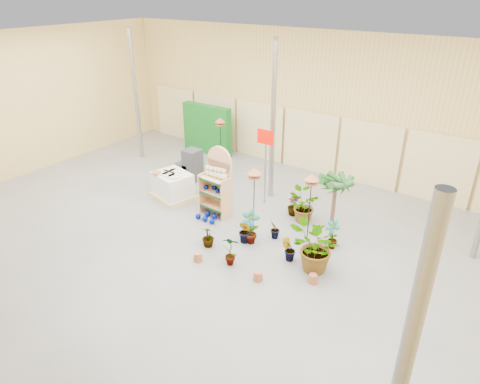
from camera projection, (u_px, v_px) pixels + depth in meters
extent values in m
cube|color=#60605D|center=(194.00, 251.00, 10.23)|extent=(15.00, 12.00, 0.10)
cube|color=white|center=(182.00, 50.00, 8.20)|extent=(15.00, 12.00, 0.10)
cube|color=tan|center=(315.00, 103.00, 13.65)|extent=(15.00, 0.10, 4.50)
cube|color=tan|center=(4.00, 108.00, 13.13)|extent=(0.10, 12.00, 4.50)
cylinder|color=gray|center=(136.00, 95.00, 14.63)|extent=(0.14, 0.14, 4.50)
cylinder|color=gray|center=(273.00, 123.00, 11.78)|extent=(0.14, 0.14, 4.50)
cube|color=tan|center=(176.00, 113.00, 17.22)|extent=(1.90, 0.06, 2.00)
cube|color=tan|center=(215.00, 121.00, 16.18)|extent=(1.90, 0.06, 2.00)
cube|color=tan|center=(259.00, 131.00, 15.14)|extent=(1.90, 0.06, 2.00)
cube|color=tan|center=(310.00, 142.00, 14.10)|extent=(1.90, 0.06, 2.00)
cube|color=tan|center=(369.00, 154.00, 13.06)|extent=(1.90, 0.06, 2.00)
cube|color=tan|center=(438.00, 169.00, 12.03)|extent=(1.90, 0.06, 2.00)
cube|color=tan|center=(220.00, 187.00, 11.57)|extent=(0.80, 0.11, 1.51)
cylinder|color=tan|center=(220.00, 161.00, 11.24)|extent=(0.80, 0.11, 0.80)
cube|color=tan|center=(215.00, 206.00, 11.62)|extent=(0.78, 0.48, 0.04)
cube|color=#0F3819|center=(210.00, 209.00, 11.45)|extent=(0.76, 0.06, 0.05)
cube|color=tan|center=(215.00, 193.00, 11.44)|extent=(0.78, 0.48, 0.04)
cube|color=#0F3819|center=(210.00, 196.00, 11.28)|extent=(0.76, 0.06, 0.05)
cube|color=tan|center=(215.00, 179.00, 11.27)|extent=(0.78, 0.48, 0.04)
cube|color=#0F3819|center=(209.00, 182.00, 11.10)|extent=(0.76, 0.06, 0.05)
cube|color=tan|center=(204.00, 192.00, 11.68)|extent=(0.06, 0.44, 1.15)
cube|color=tan|center=(227.00, 199.00, 11.28)|extent=(0.06, 0.44, 1.15)
sphere|color=beige|center=(208.00, 172.00, 11.40)|extent=(0.16, 0.16, 0.16)
sphere|color=beige|center=(208.00, 168.00, 11.34)|extent=(0.12, 0.12, 0.12)
sphere|color=beige|center=(212.00, 173.00, 11.33)|extent=(0.17, 0.17, 0.17)
sphere|color=beige|center=(212.00, 169.00, 11.27)|extent=(0.12, 0.12, 0.12)
sphere|color=beige|center=(216.00, 174.00, 11.26)|extent=(0.18, 0.18, 0.18)
sphere|color=beige|center=(216.00, 170.00, 11.19)|extent=(0.12, 0.12, 0.12)
sphere|color=beige|center=(220.00, 176.00, 11.19)|extent=(0.19, 0.19, 0.19)
sphere|color=beige|center=(220.00, 170.00, 11.12)|extent=(0.12, 0.12, 0.12)
sphere|color=beige|center=(224.00, 177.00, 11.11)|extent=(0.20, 0.20, 0.20)
sphere|color=beige|center=(224.00, 171.00, 11.05)|extent=(0.12, 0.12, 0.12)
sphere|color=#000E6A|center=(206.00, 187.00, 11.54)|extent=(0.13, 0.13, 0.13)
sphere|color=#000E6A|center=(214.00, 188.00, 11.52)|extent=(0.13, 0.13, 0.13)
sphere|color=#000E6A|center=(217.00, 191.00, 11.34)|extent=(0.13, 0.13, 0.13)
sphere|color=#000E6A|center=(225.00, 191.00, 11.32)|extent=(0.13, 0.13, 0.13)
sphere|color=#000E6A|center=(198.00, 216.00, 11.48)|extent=(0.15, 0.15, 0.15)
sphere|color=#000E6A|center=(207.00, 214.00, 11.59)|extent=(0.15, 0.15, 0.15)
sphere|color=#000E6A|center=(205.00, 219.00, 11.35)|extent=(0.15, 0.15, 0.15)
sphere|color=#000E6A|center=(214.00, 217.00, 11.47)|extent=(0.15, 0.15, 0.15)
sphere|color=#000E6A|center=(212.00, 221.00, 11.23)|extent=(0.15, 0.15, 0.15)
cube|color=tan|center=(174.00, 196.00, 12.57)|extent=(1.32, 1.19, 0.14)
cube|color=silver|center=(173.00, 184.00, 12.39)|extent=(1.21, 1.07, 0.66)
cylinder|color=beige|center=(162.00, 173.00, 12.26)|extent=(0.38, 0.38, 0.04)
cylinder|color=beige|center=(168.00, 174.00, 12.14)|extent=(0.38, 0.38, 0.04)
cylinder|color=beige|center=(175.00, 176.00, 12.02)|extent=(0.38, 0.38, 0.04)
cylinder|color=beige|center=(169.00, 169.00, 12.47)|extent=(0.38, 0.38, 0.04)
cylinder|color=beige|center=(175.00, 171.00, 12.34)|extent=(0.38, 0.38, 0.04)
cube|color=#27282A|center=(193.00, 172.00, 13.74)|extent=(0.50, 0.50, 0.50)
cube|color=#27282A|center=(192.00, 157.00, 13.52)|extent=(0.50, 0.50, 0.50)
cube|color=#27282A|center=(186.00, 170.00, 13.89)|extent=(0.50, 0.50, 0.50)
cube|color=#125D18|center=(207.00, 130.00, 15.59)|extent=(2.00, 0.30, 1.80)
cylinder|color=gray|center=(265.00, 168.00, 11.87)|extent=(0.05, 0.05, 2.20)
cube|color=#EA0E00|center=(265.00, 137.00, 11.44)|extent=(0.50, 0.03, 0.40)
cylinder|color=black|center=(254.00, 209.00, 10.26)|extent=(0.02, 0.02, 1.66)
cylinder|color=#9E5534|center=(254.00, 178.00, 9.89)|extent=(0.30, 0.30, 0.02)
cone|color=#9E5534|center=(254.00, 171.00, 9.82)|extent=(0.34, 0.34, 0.14)
cylinder|color=black|center=(309.00, 214.00, 10.13)|extent=(0.02, 0.02, 1.58)
cylinder|color=#9E5534|center=(311.00, 184.00, 9.79)|extent=(0.30, 0.30, 0.02)
cone|color=#9E5534|center=(312.00, 177.00, 9.71)|extent=(0.34, 0.34, 0.14)
cylinder|color=black|center=(221.00, 146.00, 14.56)|extent=(0.02, 0.02, 1.46)
cylinder|color=#9E5534|center=(220.00, 125.00, 14.24)|extent=(0.30, 0.30, 0.02)
cone|color=#9E5534|center=(220.00, 120.00, 14.16)|extent=(0.34, 0.34, 0.14)
cylinder|color=brown|center=(333.00, 208.00, 10.74)|extent=(0.10, 0.10, 1.24)
imported|color=#194818|center=(250.00, 227.00, 10.25)|extent=(0.53, 0.43, 0.89)
imported|color=#194818|center=(245.00, 232.00, 10.31)|extent=(0.42, 0.38, 0.63)
imported|color=#194818|center=(332.00, 234.00, 10.09)|extent=(0.45, 0.37, 0.74)
imported|color=#194818|center=(275.00, 230.00, 10.51)|extent=(0.30, 0.34, 0.52)
imported|color=#194818|center=(302.00, 206.00, 11.19)|extent=(0.90, 0.81, 0.90)
imported|color=#194818|center=(208.00, 237.00, 10.21)|extent=(0.35, 0.35, 0.52)
imported|color=#194818|center=(231.00, 250.00, 9.49)|extent=(0.46, 0.37, 0.75)
imported|color=#194818|center=(289.00, 250.00, 9.66)|extent=(0.41, 0.40, 0.58)
imported|color=#194818|center=(315.00, 249.00, 9.17)|extent=(1.12, 1.23, 1.17)
imported|color=#194818|center=(293.00, 205.00, 11.59)|extent=(0.40, 0.40, 0.57)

